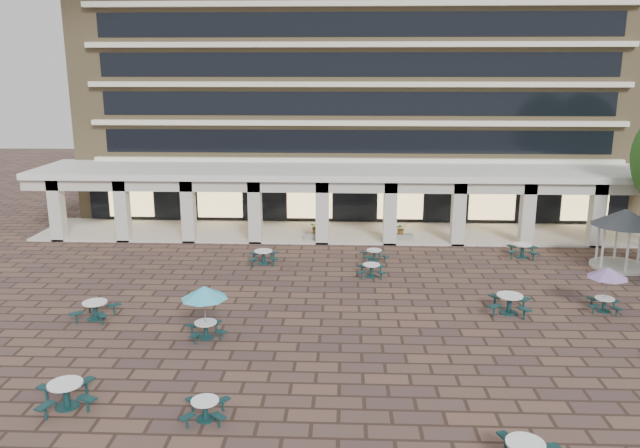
# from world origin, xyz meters

# --- Properties ---
(ground) EXTENTS (120.00, 120.00, 0.00)m
(ground) POSITION_xyz_m (0.00, 0.00, 0.00)
(ground) COLOR brown
(ground) RESTS_ON ground
(apartment_building) EXTENTS (40.00, 15.50, 25.20)m
(apartment_building) POSITION_xyz_m (0.00, 25.47, 12.60)
(apartment_building) COLOR #8C764F
(apartment_building) RESTS_ON ground
(retail_arcade) EXTENTS (42.00, 6.60, 4.40)m
(retail_arcade) POSITION_xyz_m (0.00, 14.80, 3.00)
(retail_arcade) COLOR white
(retail_arcade) RESTS_ON ground
(picnic_table_0) EXTENTS (2.30, 2.30, 0.84)m
(picnic_table_0) POSITION_xyz_m (-9.63, -7.70, 0.50)
(picnic_table_0) COLOR #123538
(picnic_table_0) RESTS_ON ground
(picnic_table_1) EXTENTS (1.56, 1.56, 0.66)m
(picnic_table_1) POSITION_xyz_m (-4.98, -8.27, 0.39)
(picnic_table_1) COLOR #123538
(picnic_table_1) RESTS_ON ground
(picnic_table_4) EXTENTS (1.91, 1.91, 2.20)m
(picnic_table_4) POSITION_xyz_m (-6.30, -2.19, 1.87)
(picnic_table_4) COLOR #123538
(picnic_table_4) RESTS_ON ground
(picnic_table_7) EXTENTS (2.25, 2.25, 0.87)m
(picnic_table_7) POSITION_xyz_m (6.71, 1.00, 0.52)
(picnic_table_7) COLOR #123538
(picnic_table_7) RESTS_ON ground
(picnic_table_8) EXTENTS (1.90, 1.90, 0.80)m
(picnic_table_8) POSITION_xyz_m (-11.57, -0.43, 0.48)
(picnic_table_8) COLOR #123538
(picnic_table_8) RESTS_ON ground
(picnic_table_9) EXTENTS (1.69, 1.69, 0.65)m
(picnic_table_9) POSITION_xyz_m (0.99, 8.73, 0.39)
(picnic_table_9) COLOR #123538
(picnic_table_9) RESTS_ON ground
(picnic_table_10) EXTENTS (1.56, 1.56, 0.69)m
(picnic_table_10) POSITION_xyz_m (0.73, 5.88, 0.41)
(picnic_table_10) COLOR #123538
(picnic_table_10) RESTS_ON ground
(picnic_table_11) EXTENTS (1.79, 1.79, 2.07)m
(picnic_table_11) POSITION_xyz_m (11.05, 1.40, 1.76)
(picnic_table_11) COLOR #123538
(picnic_table_11) RESTS_ON ground
(picnic_table_12) EXTENTS (1.84, 1.84, 0.77)m
(picnic_table_12) POSITION_xyz_m (-5.26, 7.93, 0.46)
(picnic_table_12) COLOR #123538
(picnic_table_12) RESTS_ON ground
(picnic_table_13) EXTENTS (2.06, 2.06, 0.80)m
(picnic_table_13) POSITION_xyz_m (9.66, 9.77, 0.48)
(picnic_table_13) COLOR #123538
(picnic_table_13) RESTS_ON ground
(gazebo) EXTENTS (3.51, 3.51, 3.27)m
(gazebo) POSITION_xyz_m (14.55, 8.10, 2.46)
(gazebo) COLOR beige
(gazebo) RESTS_ON ground
(planter_left) EXTENTS (1.50, 0.85, 1.33)m
(planter_left) POSITION_xyz_m (-2.51, 12.90, 0.57)
(planter_left) COLOR gray
(planter_left) RESTS_ON ground
(planter_right) EXTENTS (1.50, 0.69, 1.23)m
(planter_right) POSITION_xyz_m (2.88, 12.90, 0.49)
(planter_right) COLOR gray
(planter_right) RESTS_ON ground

